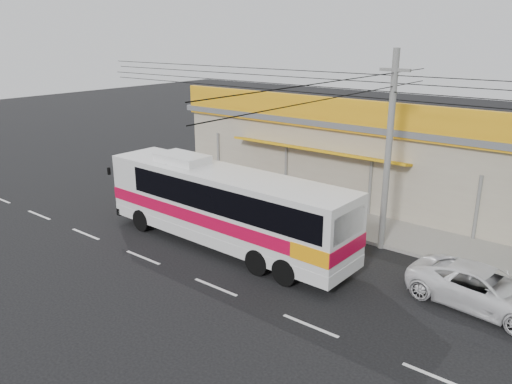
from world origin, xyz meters
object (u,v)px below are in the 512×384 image
Objects in this scene: coach_bus at (227,204)px; motorbike_red at (192,182)px; utility_pole at (394,86)px; motorbike_dark at (182,178)px; white_car at (484,289)px.

motorbike_red is (-6.49, 4.28, -1.26)m from coach_bus.
motorbike_red is 0.06× the size of utility_pole.
white_car reaches higher than motorbike_dark.
utility_pole is (5.11, 4.00, 4.78)m from coach_bus.
motorbike_red is 16.53m from white_car.
motorbike_dark is at bearing 64.30° from motorbike_red.
coach_bus is 10.03m from white_car.
white_car is at bearing -103.98° from motorbike_red.
coach_bus is 0.35× the size of utility_pole.
white_car is at bearing -27.14° from utility_pole.
utility_pole is at bearing -79.19° from motorbike_dark.
utility_pole reaches higher than motorbike_red.
utility_pole is (-4.72, 2.42, 6.06)m from white_car.
white_car is 0.14× the size of utility_pole.
coach_bus is at bearing -107.10° from motorbike_dark.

